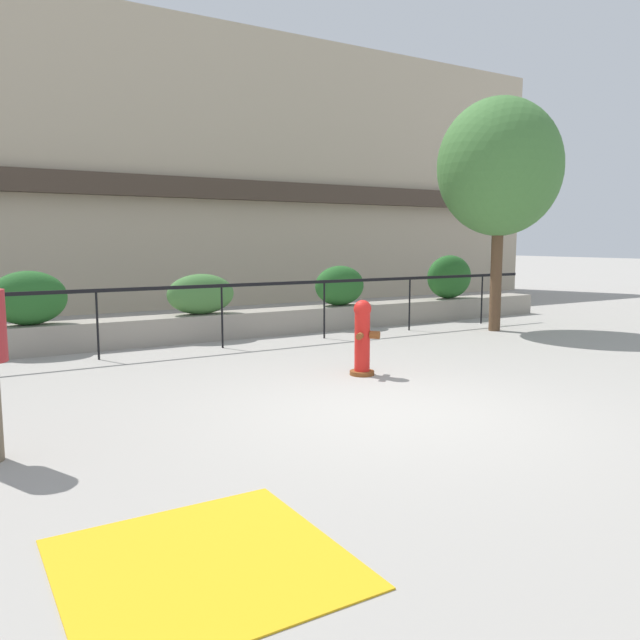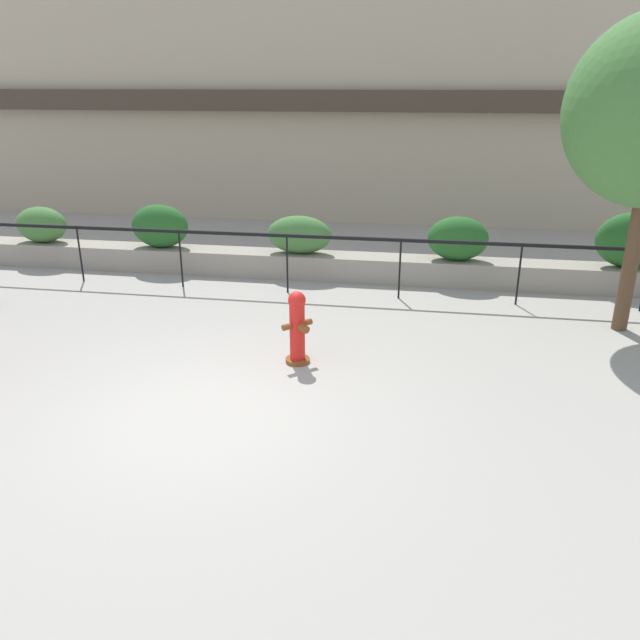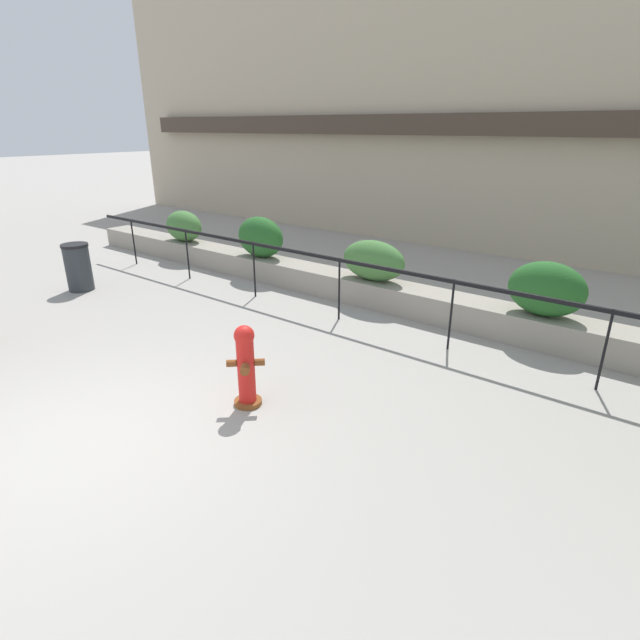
# 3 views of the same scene
# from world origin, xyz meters

# --- Properties ---
(ground_plane) EXTENTS (120.00, 120.00, 0.00)m
(ground_plane) POSITION_xyz_m (0.00, 0.00, 0.00)
(ground_plane) COLOR #9E9991
(building_facade) EXTENTS (30.00, 1.36, 8.00)m
(building_facade) POSITION_xyz_m (0.00, 11.98, 3.99)
(building_facade) COLOR tan
(building_facade) RESTS_ON ground
(planter_wall_low) EXTENTS (18.00, 0.70, 0.50)m
(planter_wall_low) POSITION_xyz_m (0.00, 6.00, 0.25)
(planter_wall_low) COLOR gray
(planter_wall_low) RESTS_ON ground
(fence_railing_segment) EXTENTS (15.00, 0.05, 1.15)m
(fence_railing_segment) POSITION_xyz_m (-0.00, 4.90, 1.02)
(fence_railing_segment) COLOR black
(fence_railing_segment) RESTS_ON ground
(hedge_bush_0) EXTENTS (1.15, 0.70, 0.78)m
(hedge_bush_0) POSITION_xyz_m (-5.79, 6.00, 0.89)
(hedge_bush_0) COLOR #427538
(hedge_bush_0) RESTS_ON planter_wall_low
(hedge_bush_1) EXTENTS (1.24, 0.70, 0.92)m
(hedge_bush_1) POSITION_xyz_m (-3.01, 6.00, 0.96)
(hedge_bush_1) COLOR #235B23
(hedge_bush_1) RESTS_ON planter_wall_low
(hedge_bush_2) EXTENTS (1.34, 0.65, 0.78)m
(hedge_bush_2) POSITION_xyz_m (0.02, 6.00, 0.89)
(hedge_bush_2) COLOR #427538
(hedge_bush_2) RESTS_ON planter_wall_low
(hedge_bush_3) EXTENTS (1.19, 0.70, 0.87)m
(hedge_bush_3) POSITION_xyz_m (3.22, 6.00, 0.94)
(hedge_bush_3) COLOR #235B23
(hedge_bush_3) RESTS_ON planter_wall_low
(hedge_bush_4) EXTENTS (1.32, 0.64, 1.06)m
(hedge_bush_4) POSITION_xyz_m (6.43, 6.00, 1.03)
(hedge_bush_4) COLOR #235B23
(hedge_bush_4) RESTS_ON planter_wall_low
(fire_hydrant) EXTENTS (0.50, 0.50, 1.08)m
(fire_hydrant) POSITION_xyz_m (0.84, 1.75, 0.55)
(fire_hydrant) COLOR brown
(fire_hydrant) RESTS_ON ground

